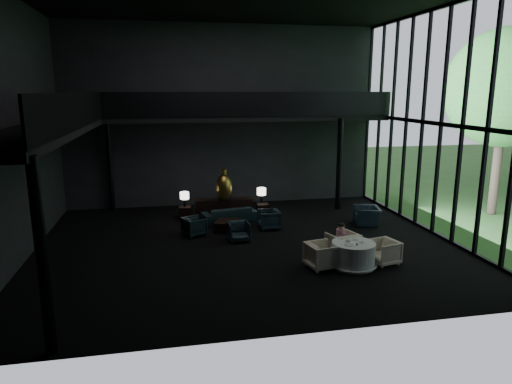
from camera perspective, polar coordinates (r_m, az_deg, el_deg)
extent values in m
cube|color=black|center=(15.68, -1.11, -6.60)|extent=(14.00, 12.00, 0.02)
cube|color=black|center=(20.78, -4.09, 9.37)|extent=(14.00, 0.04, 8.00)
cube|color=black|center=(9.04, 5.47, 5.19)|extent=(14.00, 0.04, 8.00)
cube|color=black|center=(15.29, -28.17, 6.78)|extent=(0.04, 12.00, 8.00)
cube|color=black|center=(15.03, -24.51, 7.06)|extent=(2.00, 12.00, 0.25)
cube|color=black|center=(19.94, -0.83, 9.27)|extent=(12.00, 2.00, 0.25)
cube|color=black|center=(14.80, -20.91, 9.63)|extent=(0.06, 12.00, 1.00)
cube|color=black|center=(18.94, -0.29, 10.91)|extent=(12.00, 0.06, 1.00)
cylinder|color=black|center=(9.74, -25.16, -7.56)|extent=(0.24, 0.24, 4.00)
cylinder|color=black|center=(20.68, -17.79, 3.21)|extent=(0.24, 0.24, 4.00)
cylinder|color=black|center=(20.24, 10.36, 3.42)|extent=(0.24, 0.24, 4.00)
cylinder|color=#382D23|center=(21.60, 27.96, 3.93)|extent=(0.36, 0.36, 4.90)
sphere|color=#2B5E21|center=(21.43, 28.74, 11.33)|extent=(4.80, 4.80, 4.80)
cube|color=black|center=(19.05, -4.06, -1.97)|extent=(2.37, 0.54, 0.75)
ellipsoid|color=olive|center=(18.64, -4.03, 0.59)|extent=(0.69, 0.69, 1.07)
cylinder|color=olive|center=(18.52, -4.06, 2.53)|extent=(0.24, 0.24, 0.22)
cube|color=black|center=(18.90, -8.85, -2.58)|extent=(0.47, 0.47, 0.52)
cylinder|color=black|center=(18.81, -8.90, -1.33)|extent=(0.11, 0.11, 0.32)
cylinder|color=white|center=(18.74, -8.93, -0.43)|extent=(0.36, 0.36, 0.29)
cube|color=black|center=(19.09, 0.81, -2.25)|extent=(0.48, 0.48, 0.53)
cylinder|color=black|center=(19.20, 0.68, -0.85)|extent=(0.11, 0.11, 0.33)
cylinder|color=white|center=(19.12, 0.68, 0.07)|extent=(0.38, 0.38, 0.30)
imported|color=black|center=(18.20, -3.36, -2.48)|extent=(2.28, 1.03, 0.86)
imported|color=black|center=(16.70, -7.69, -4.20)|extent=(0.90, 0.92, 0.73)
imported|color=black|center=(17.34, 1.63, -3.31)|extent=(0.75, 0.80, 0.82)
imported|color=black|center=(15.97, -2.20, -4.90)|extent=(0.73, 0.69, 0.72)
imported|color=black|center=(18.41, 13.71, -2.56)|extent=(0.90, 1.18, 0.92)
cube|color=black|center=(17.14, -3.53, -4.24)|extent=(1.13, 1.13, 0.40)
cylinder|color=white|center=(14.01, 12.05, -7.65)|extent=(1.28, 1.28, 0.75)
cone|color=white|center=(14.12, 11.99, -8.89)|extent=(1.45, 1.45, 0.10)
imported|color=#BBB5AD|center=(14.70, 10.80, -6.17)|extent=(1.15, 1.11, 0.97)
imported|color=beige|center=(14.43, 15.64, -7.02)|extent=(0.96, 1.00, 0.86)
imported|color=silver|center=(13.70, 8.24, -7.53)|extent=(1.01, 1.06, 0.94)
cylinder|color=#CEA2B7|center=(14.71, 10.56, -5.40)|extent=(0.30, 0.30, 0.43)
sphere|color=#D8A884|center=(14.62, 10.61, -4.20)|extent=(0.21, 0.21, 0.21)
ellipsoid|color=black|center=(14.61, 10.61, -4.09)|extent=(0.23, 0.23, 0.15)
cylinder|color=white|center=(13.65, 11.55, -6.47)|extent=(0.27, 0.27, 0.02)
cylinder|color=white|center=(14.13, 12.26, -5.85)|extent=(0.25, 0.25, 0.01)
cylinder|color=white|center=(13.92, 13.07, -6.17)|extent=(0.20, 0.20, 0.01)
cylinder|color=white|center=(13.87, 13.14, -6.09)|extent=(0.10, 0.10, 0.06)
ellipsoid|color=white|center=(13.93, 11.47, -5.94)|extent=(0.16, 0.16, 0.08)
cylinder|color=#99999E|center=(13.64, 12.50, -6.41)|extent=(0.06, 0.06, 0.07)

